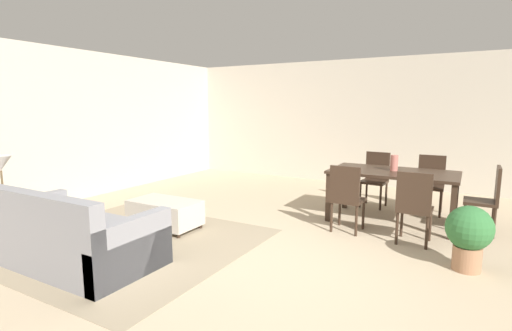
{
  "coord_description": "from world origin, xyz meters",
  "views": [
    {
      "loc": [
        1.75,
        -3.39,
        1.69
      ],
      "look_at": [
        -0.97,
        1.41,
        0.84
      ],
      "focal_mm": 26.77,
      "sensor_mm": 36.0,
      "label": 1
    }
  ],
  "objects_px": {
    "side_table": "(5,208)",
    "dining_table": "(393,177)",
    "dining_chair_near_left": "(346,195)",
    "dining_chair_far_right": "(431,181)",
    "vase_centerpiece": "(394,163)",
    "couch": "(70,238)",
    "ottoman_table": "(165,212)",
    "dining_chair_near_right": "(414,204)",
    "dining_chair_far_left": "(376,176)",
    "dining_chair_head_east": "(488,196)",
    "table_lamp": "(0,165)",
    "potted_plant": "(469,233)"
  },
  "relations": [
    {
      "from": "dining_chair_far_right",
      "to": "potted_plant",
      "type": "bearing_deg",
      "value": -75.63
    },
    {
      "from": "dining_chair_head_east",
      "to": "table_lamp",
      "type": "bearing_deg",
      "value": -147.37
    },
    {
      "from": "dining_chair_near_left",
      "to": "dining_chair_near_right",
      "type": "height_order",
      "value": "same"
    },
    {
      "from": "table_lamp",
      "to": "dining_chair_near_right",
      "type": "relative_size",
      "value": 0.57
    },
    {
      "from": "side_table",
      "to": "dining_chair_head_east",
      "type": "relative_size",
      "value": 0.62
    },
    {
      "from": "dining_chair_near_left",
      "to": "vase_centerpiece",
      "type": "xyz_separation_m",
      "value": [
        0.44,
        0.86,
        0.35
      ]
    },
    {
      "from": "dining_chair_far_right",
      "to": "potted_plant",
      "type": "distance_m",
      "value": 2.29
    },
    {
      "from": "couch",
      "to": "dining_chair_far_right",
      "type": "xyz_separation_m",
      "value": [
        3.19,
        4.12,
        0.24
      ]
    },
    {
      "from": "side_table",
      "to": "dining_table",
      "type": "distance_m",
      "value": 5.19
    },
    {
      "from": "dining_chair_far_right",
      "to": "vase_centerpiece",
      "type": "height_order",
      "value": "vase_centerpiece"
    },
    {
      "from": "dining_chair_far_right",
      "to": "vase_centerpiece",
      "type": "xyz_separation_m",
      "value": [
        -0.44,
        -0.78,
        0.35
      ]
    },
    {
      "from": "couch",
      "to": "dining_chair_far_left",
      "type": "height_order",
      "value": "dining_chair_far_left"
    },
    {
      "from": "dining_chair_head_east",
      "to": "couch",
      "type": "bearing_deg",
      "value": -139.85
    },
    {
      "from": "dining_table",
      "to": "vase_centerpiece",
      "type": "xyz_separation_m",
      "value": [
        -0.0,
        0.04,
        0.2
      ]
    },
    {
      "from": "dining_chair_near_left",
      "to": "dining_chair_far_right",
      "type": "height_order",
      "value": "same"
    },
    {
      "from": "table_lamp",
      "to": "dining_chair_far_right",
      "type": "bearing_deg",
      "value": 42.85
    },
    {
      "from": "dining_chair_near_right",
      "to": "potted_plant",
      "type": "xyz_separation_m",
      "value": [
        0.6,
        -0.51,
        -0.12
      ]
    },
    {
      "from": "vase_centerpiece",
      "to": "side_table",
      "type": "bearing_deg",
      "value": -140.13
    },
    {
      "from": "ottoman_table",
      "to": "dining_chair_near_right",
      "type": "relative_size",
      "value": 1.05
    },
    {
      "from": "dining_chair_near_left",
      "to": "dining_chair_far_right",
      "type": "bearing_deg",
      "value": 61.52
    },
    {
      "from": "couch",
      "to": "dining_chair_far_left",
      "type": "xyz_separation_m",
      "value": [
        2.33,
        4.13,
        0.24
      ]
    },
    {
      "from": "vase_centerpiece",
      "to": "dining_chair_head_east",
      "type": "bearing_deg",
      "value": -0.36
    },
    {
      "from": "table_lamp",
      "to": "potted_plant",
      "type": "xyz_separation_m",
      "value": [
        5.01,
        1.91,
        -0.59
      ]
    },
    {
      "from": "couch",
      "to": "dining_chair_head_east",
      "type": "distance_m",
      "value": 5.18
    },
    {
      "from": "dining_chair_far_right",
      "to": "potted_plant",
      "type": "relative_size",
      "value": 1.34
    },
    {
      "from": "dining_chair_far_left",
      "to": "potted_plant",
      "type": "relative_size",
      "value": 1.34
    },
    {
      "from": "couch",
      "to": "side_table",
      "type": "distance_m",
      "value": 1.27
    },
    {
      "from": "dining_table",
      "to": "dining_chair_far_right",
      "type": "relative_size",
      "value": 1.92
    },
    {
      "from": "side_table",
      "to": "potted_plant",
      "type": "xyz_separation_m",
      "value": [
        5.01,
        1.91,
        -0.05
      ]
    },
    {
      "from": "dining_chair_near_left",
      "to": "vase_centerpiece",
      "type": "distance_m",
      "value": 1.03
    },
    {
      "from": "side_table",
      "to": "dining_chair_near_right",
      "type": "height_order",
      "value": "dining_chair_near_right"
    },
    {
      "from": "couch",
      "to": "vase_centerpiece",
      "type": "height_order",
      "value": "vase_centerpiece"
    },
    {
      "from": "dining_table",
      "to": "couch",
      "type": "bearing_deg",
      "value": -129.77
    },
    {
      "from": "couch",
      "to": "potted_plant",
      "type": "xyz_separation_m",
      "value": [
        3.76,
        1.91,
        0.12
      ]
    },
    {
      "from": "side_table",
      "to": "dining_chair_far_right",
      "type": "xyz_separation_m",
      "value": [
        4.45,
        4.12,
        0.07
      ]
    },
    {
      "from": "dining_table",
      "to": "dining_chair_near_left",
      "type": "xyz_separation_m",
      "value": [
        -0.45,
        -0.81,
        -0.16
      ]
    },
    {
      "from": "table_lamp",
      "to": "dining_chair_far_left",
      "type": "bearing_deg",
      "value": 49.0
    },
    {
      "from": "couch",
      "to": "dining_chair_near_right",
      "type": "xyz_separation_m",
      "value": [
        3.16,
        2.42,
        0.24
      ]
    },
    {
      "from": "dining_chair_head_east",
      "to": "vase_centerpiece",
      "type": "xyz_separation_m",
      "value": [
        -1.21,
        0.01,
        0.35
      ]
    },
    {
      "from": "potted_plant",
      "to": "dining_chair_near_left",
      "type": "bearing_deg",
      "value": 158.35
    },
    {
      "from": "side_table",
      "to": "dining_table",
      "type": "height_order",
      "value": "dining_table"
    },
    {
      "from": "table_lamp",
      "to": "potted_plant",
      "type": "relative_size",
      "value": 0.77
    },
    {
      "from": "dining_chair_near_right",
      "to": "dining_chair_head_east",
      "type": "height_order",
      "value": "same"
    },
    {
      "from": "dining_table",
      "to": "dining_chair_far_right",
      "type": "bearing_deg",
      "value": 61.75
    },
    {
      "from": "table_lamp",
      "to": "side_table",
      "type": "bearing_deg",
      "value": 0.0
    },
    {
      "from": "dining_chair_far_right",
      "to": "ottoman_table",
      "type": "bearing_deg",
      "value": -139.23
    },
    {
      "from": "ottoman_table",
      "to": "dining_chair_near_left",
      "type": "xyz_separation_m",
      "value": [
        2.25,
        1.07,
        0.29
      ]
    },
    {
      "from": "dining_chair_near_left",
      "to": "dining_chair_near_right",
      "type": "distance_m",
      "value": 0.86
    },
    {
      "from": "side_table",
      "to": "dining_chair_far_left",
      "type": "distance_m",
      "value": 5.47
    },
    {
      "from": "ottoman_table",
      "to": "dining_table",
      "type": "relative_size",
      "value": 0.55
    }
  ]
}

